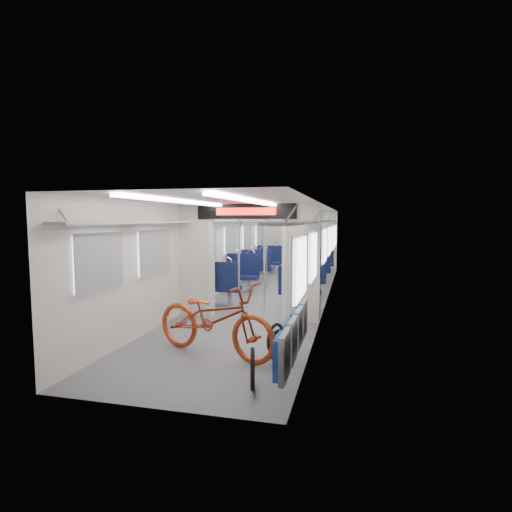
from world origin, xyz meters
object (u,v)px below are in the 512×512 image
at_px(flip_bench, 294,334).
at_px(seat_bay_near_left, 231,276).
at_px(stanchion_near_left, 239,259).
at_px(bike_hoop_b, 277,346).
at_px(bicycle, 214,319).
at_px(seat_bay_far_right, 318,262).
at_px(seat_bay_far_left, 263,261).
at_px(stanchion_far_left, 267,248).
at_px(bike_hoop_c, 276,340).
at_px(seat_bay_near_right, 304,280).
at_px(stanchion_near_right, 264,260).
at_px(stanchion_far_right, 289,249).
at_px(bike_hoop_a, 253,371).

height_order(flip_bench, seat_bay_near_left, seat_bay_near_left).
bearing_deg(stanchion_near_left, bike_hoop_b, -63.93).
bearing_deg(bicycle, seat_bay_far_right, 12.35).
bearing_deg(stanchion_near_left, bicycle, -81.15).
distance_m(seat_bay_far_left, stanchion_far_left, 2.18).
relative_size(seat_bay_near_left, seat_bay_far_left, 1.01).
distance_m(bike_hoop_c, seat_bay_near_left, 4.39).
xyz_separation_m(seat_bay_near_right, seat_bay_far_left, (-1.87, 3.84, 0.02)).
height_order(seat_bay_far_right, stanchion_far_left, stanchion_far_left).
height_order(seat_bay_far_right, stanchion_near_right, stanchion_near_right).
bearing_deg(bike_hoop_b, seat_bay_near_right, 91.42).
xyz_separation_m(seat_bay_near_left, stanchion_far_left, (0.55, 1.71, 0.58)).
xyz_separation_m(bicycle, seat_bay_far_right, (0.84, 7.94, 0.01)).
height_order(bicycle, stanchion_far_left, stanchion_far_left).
distance_m(bicycle, stanchion_far_right, 5.88).
distance_m(seat_bay_far_left, seat_bay_far_right, 1.87).
distance_m(bike_hoop_b, bike_hoop_c, 0.24).
distance_m(bike_hoop_b, stanchion_near_right, 2.96).
bearing_deg(stanchion_far_right, stanchion_far_left, 176.22).
bearing_deg(bicycle, seat_bay_near_left, 32.23).
bearing_deg(stanchion_far_right, seat_bay_near_left, -125.86).
bearing_deg(seat_bay_far_right, bike_hoop_b, -89.27).
bearing_deg(bike_hoop_b, seat_bay_near_left, 115.28).
height_order(stanchion_near_left, stanchion_far_right, same).
height_order(bicycle, stanchion_far_right, stanchion_far_right).
xyz_separation_m(bike_hoop_b, stanchion_near_right, (-0.78, 2.69, 0.95)).
bearing_deg(stanchion_far_right, flip_bench, -80.46).
distance_m(flip_bench, seat_bay_far_left, 8.82).
bearing_deg(stanchion_far_left, bike_hoop_c, -76.60).
bearing_deg(bike_hoop_a, stanchion_far_right, 95.52).
relative_size(bike_hoop_b, stanchion_near_right, 0.19).
bearing_deg(stanchion_far_left, flip_bench, -75.04).
bearing_deg(seat_bay_near_left, seat_bay_near_right, -3.09).
distance_m(seat_bay_far_right, stanchion_near_left, 5.30).
height_order(bicycle, stanchion_near_right, stanchion_near_right).
distance_m(bike_hoop_b, stanchion_far_left, 6.12).
xyz_separation_m(bike_hoop_a, stanchion_near_left, (-1.28, 3.86, 0.92)).
bearing_deg(stanchion_near_left, stanchion_near_right, -12.49).
bearing_deg(stanchion_far_left, seat_bay_far_right, 57.33).
distance_m(bike_hoop_c, seat_bay_far_left, 7.92).
relative_size(bike_hoop_a, stanchion_near_left, 0.22).
relative_size(bike_hoop_c, seat_bay_far_right, 0.22).
height_order(flip_bench, seat_bay_far_right, seat_bay_far_right).
xyz_separation_m(bike_hoop_a, bike_hoop_b, (0.10, 1.04, -0.03)).
height_order(bicycle, seat_bay_far_right, seat_bay_far_right).
relative_size(seat_bay_near_right, stanchion_near_left, 0.90).
relative_size(bicycle, bike_hoop_a, 4.16).
relative_size(bike_hoop_a, bike_hoop_c, 1.06).
height_order(bike_hoop_c, stanchion_far_right, stanchion_far_right).
height_order(bike_hoop_b, stanchion_far_left, stanchion_far_left).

